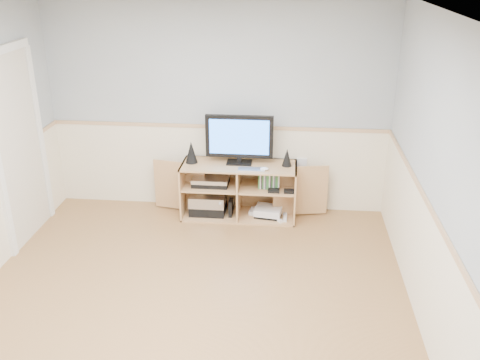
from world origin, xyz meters
name	(u,v)px	position (x,y,z in m)	size (l,w,h in m)	color
room	(175,181)	(-0.06, 0.12, 1.22)	(4.04, 4.54, 2.54)	#B0824E
media_cabinet	(239,188)	(0.27, 2.03, 0.33)	(2.08, 0.50, 0.65)	tan
monitor	(239,138)	(0.27, 2.02, 0.96)	(0.77, 0.18, 0.57)	black
speaker_left	(191,152)	(-0.28, 1.99, 0.78)	(0.14, 0.14, 0.26)	black
speaker_right	(287,157)	(0.82, 1.99, 0.75)	(0.11, 0.11, 0.21)	black
keyboard	(251,169)	(0.43, 1.83, 0.66)	(0.30, 0.12, 0.01)	silver
mouse	(264,169)	(0.57, 1.83, 0.67)	(0.10, 0.06, 0.04)	white
av_components	(209,198)	(-0.08, 1.97, 0.22)	(0.51, 0.31, 0.47)	black
game_consoles	(267,212)	(0.62, 1.96, 0.07)	(0.46, 0.30, 0.11)	white
game_cases	(269,180)	(0.63, 1.95, 0.48)	(0.24, 0.14, 0.19)	#3F8C3F
wall_outlet	(302,163)	(1.00, 2.23, 0.60)	(0.12, 0.03, 0.12)	white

